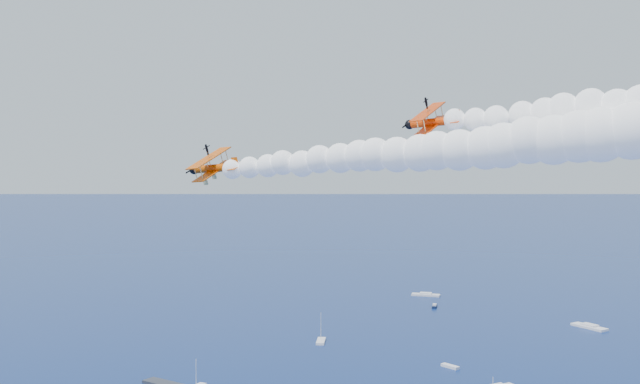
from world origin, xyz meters
The scene contains 3 objects.
biplane_lead centered at (6.76, 25.09, 58.72)m, with size 7.60×8.52×5.13m, color #DD3704, non-canonical shape.
biplane_trail centered at (-20.93, 14.20, 52.79)m, with size 8.09×9.07×5.46m, color #D64E04, non-canonical shape.
smoke_trail_trail centered at (6.18, 19.87, 54.88)m, with size 54.48×16.24×10.31m, color white, non-canonical shape.
Camera 1 is at (53.93, -58.78, 54.96)m, focal length 42.66 mm.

